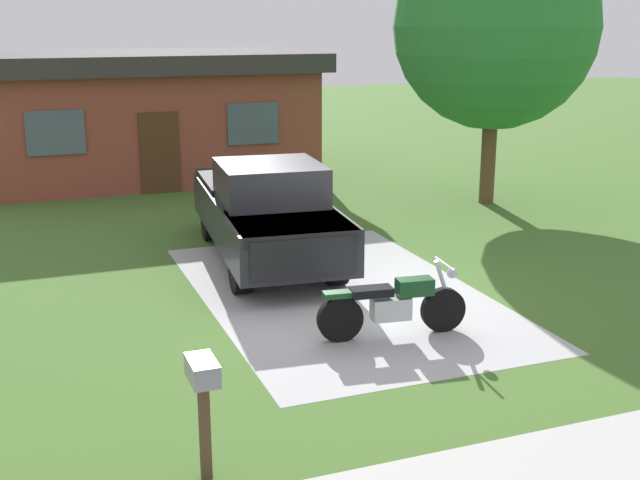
% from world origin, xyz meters
% --- Properties ---
extents(ground_plane, '(80.00, 80.00, 0.00)m').
position_xyz_m(ground_plane, '(0.00, 0.00, 0.00)').
color(ground_plane, '#446B2A').
extents(driveway_pad, '(4.42, 7.13, 0.01)m').
position_xyz_m(driveway_pad, '(0.00, 0.00, 0.00)').
color(driveway_pad, '#AFAFAF').
rests_on(driveway_pad, ground).
extents(sidewalk_strip, '(36.00, 1.80, 0.01)m').
position_xyz_m(sidewalk_strip, '(0.00, -6.00, 0.00)').
color(sidewalk_strip, '#B8B8B2').
rests_on(sidewalk_strip, ground).
extents(motorcycle, '(2.21, 0.70, 1.09)m').
position_xyz_m(motorcycle, '(0.01, -2.00, 0.47)').
color(motorcycle, black).
rests_on(motorcycle, ground).
extents(pickup_truck, '(2.51, 5.78, 1.90)m').
position_xyz_m(pickup_truck, '(-0.53, 2.40, 0.95)').
color(pickup_truck, black).
rests_on(pickup_truck, ground).
extents(mailbox, '(0.26, 0.48, 1.26)m').
position_xyz_m(mailbox, '(-3.35, -4.70, 0.98)').
color(mailbox, '#4C3823').
rests_on(mailbox, ground).
extents(shade_tree, '(4.81, 4.81, 6.63)m').
position_xyz_m(shade_tree, '(5.98, 5.08, 4.22)').
color(shade_tree, brown).
rests_on(shade_tree, ground).
extents(neighbor_house, '(9.60, 5.60, 3.50)m').
position_xyz_m(neighbor_house, '(-1.33, 11.62, 1.79)').
color(neighbor_house, brown).
rests_on(neighbor_house, ground).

